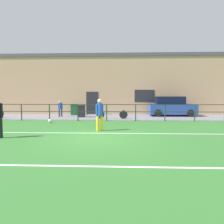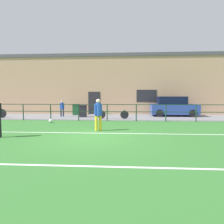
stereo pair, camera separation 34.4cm
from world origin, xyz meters
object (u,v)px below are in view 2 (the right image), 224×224
Objects in this scene: spectator_child at (62,108)px; trash_bin_1 at (83,111)px; trash_bin_0 at (76,110)px; bicycle_parked_0 at (113,114)px; parked_car_red at (173,107)px; soccer_ball_match at (51,121)px; player_striker at (98,113)px.

trash_bin_1 is at bearing 153.15° from spectator_child.
bicycle_parked_0 is at bearing -39.63° from trash_bin_0.
parked_car_red reaches higher than trash_bin_0.
parked_car_red is 5.55m from bicycle_parked_0.
spectator_child is at bearing 96.29° from soccer_ball_match.
trash_bin_0 is 0.99× the size of trash_bin_1.
player_striker is 7.79m from spectator_child.
bicycle_parked_0 is (4.28, -1.35, -0.42)m from spectator_child.
spectator_child is 1.75m from trash_bin_0.
trash_bin_1 is at bearing 157.66° from bicycle_parked_0.
player_striker reaches higher than soccer_ball_match.
player_striker is 6.75m from trash_bin_1.
player_striker is 1.21× the size of spectator_child.
trash_bin_0 is at bearing 71.67° from player_striker.
bicycle_parked_0 reaches higher than soccer_ball_match.
player_striker is at bearing -71.75° from trash_bin_1.
spectator_child is at bearing -117.27° from trash_bin_0.
parked_car_red is 7.57m from trash_bin_1.
parked_car_red is 1.65× the size of bicycle_parked_0.
parked_car_red is at bearing 16.76° from player_striker.
soccer_ball_match is at bearing 100.90° from player_striker.
parked_car_red is 8.47m from trash_bin_0.
trash_bin_1 is (-2.47, 1.02, 0.16)m from bicycle_parked_0.
player_striker is 0.67× the size of bicycle_parked_0.
trash_bin_0 is 2.13m from trash_bin_1.
trash_bin_1 is (1.39, 3.45, 0.39)m from soccer_ball_match.
parked_car_red is (9.24, 1.09, 0.03)m from spectator_child.
spectator_child is 0.34× the size of parked_car_red.
bicycle_parked_0 is (-4.96, -2.44, -0.45)m from parked_car_red.
soccer_ball_match is at bearing 79.91° from spectator_child.
soccer_ball_match is 4.58m from bicycle_parked_0.
soccer_ball_match is at bearing -151.05° from parked_car_red.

